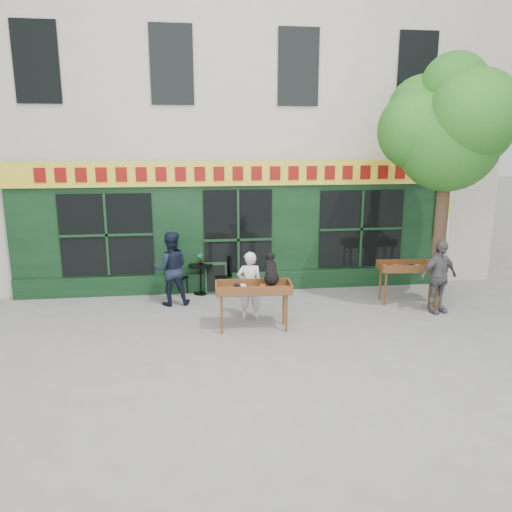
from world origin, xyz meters
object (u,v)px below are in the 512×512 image
object	(u,v)px
woman	(250,285)
bistro_table	(201,273)
man_left	(171,269)
dog	(271,268)
book_cart_center	(253,291)
man_right	(438,277)
book_cart_right	(411,269)

from	to	relation	value
woman	bistro_table	size ratio (longest dim) A/B	1.96
man_left	dog	bearing A→B (deg)	132.79
book_cart_center	man_right	size ratio (longest dim) A/B	0.93
book_cart_center	woman	bearing A→B (deg)	93.34
woman	bistro_table	distance (m)	2.17
book_cart_right	man_right	world-z (taller)	man_right
book_cart_right	dog	bearing A→B (deg)	-154.74
book_cart_center	man_left	size ratio (longest dim) A/B	0.88
book_cart_center	man_left	distance (m)	2.50
book_cart_center	dog	xyz separation A→B (m)	(0.35, -0.05, 0.47)
bistro_table	man_left	world-z (taller)	man_left
dog	book_cart_center	bearing A→B (deg)	175.21
dog	man_left	size ratio (longest dim) A/B	0.34
dog	woman	xyz separation A→B (m)	(-0.35, 0.70, -0.55)
dog	man_left	world-z (taller)	man_left
book_cart_right	man_left	xyz separation A→B (m)	(-5.62, 0.61, 0.05)
man_right	dog	bearing A→B (deg)	173.31
dog	bistro_table	size ratio (longest dim) A/B	0.79
woman	man_left	xyz separation A→B (m)	(-1.71, 1.18, 0.13)
man_right	bistro_table	distance (m)	5.63
woman	man_left	bearing A→B (deg)	-31.35
woman	dog	bearing A→B (deg)	119.90
book_cart_center	dog	bearing A→B (deg)	-4.79
dog	man_left	xyz separation A→B (m)	(-2.06, 1.88, -0.42)
woman	bistro_table	world-z (taller)	woman
book_cart_right	bistro_table	world-z (taller)	book_cart_right
dog	woman	distance (m)	0.95
book_cart_right	man_right	distance (m)	0.81
woman	man_right	world-z (taller)	man_right
man_left	bistro_table	bearing A→B (deg)	-138.67
book_cart_center	dog	world-z (taller)	dog
book_cart_right	man_right	size ratio (longest dim) A/B	0.94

